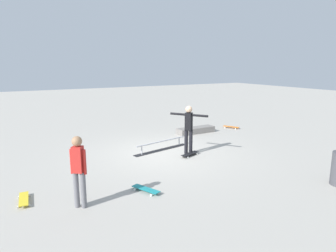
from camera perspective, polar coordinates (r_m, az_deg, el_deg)
name	(u,v)px	position (r m, az deg, el deg)	size (l,w,h in m)	color
ground_plane	(166,153)	(10.94, -0.31, -5.07)	(60.00, 60.00, 0.00)	#ADA89E
grind_rail	(161,146)	(11.26, -1.24, -3.77)	(2.43, 0.77, 0.36)	black
skate_ledge	(196,130)	(14.04, 5.25, -0.78)	(1.84, 0.53, 0.27)	gray
skater_main	(189,126)	(10.58, 3.91, -0.09)	(0.87, 1.18, 1.72)	black
skateboard_main	(190,154)	(10.59, 4.17, -5.24)	(0.82, 0.47, 0.09)	black
bystander_red_shirt	(79,168)	(6.93, -16.49, -7.58)	(0.34, 0.28, 1.63)	slate
loose_skateboard_orange	(231,127)	(15.34, 11.79, -0.15)	(0.55, 0.80, 0.09)	orange
loose_skateboard_yellow	(24,199)	(7.95, -25.52, -12.29)	(0.31, 0.81, 0.09)	yellow
loose_skateboard_teal	(146,189)	(7.75, -4.19, -11.76)	(0.50, 0.81, 0.09)	teal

